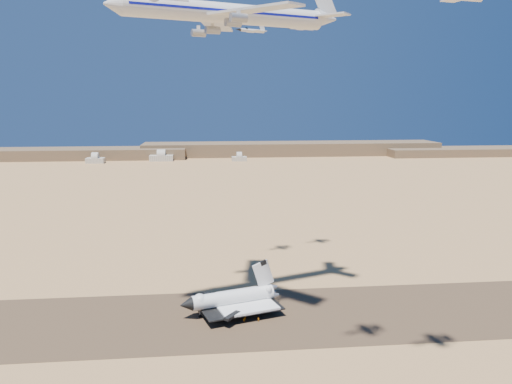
{
  "coord_description": "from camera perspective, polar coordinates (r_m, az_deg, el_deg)",
  "views": [
    {
      "loc": [
        -3.31,
        -165.29,
        75.24
      ],
      "look_at": [
        14.32,
        8.0,
        43.68
      ],
      "focal_mm": 35.0,
      "sensor_mm": 36.0,
      "label": 1
    }
  ],
  "objects": [
    {
      "name": "crew_b",
      "position": [
        177.99,
        -1.38,
        -14.42
      ],
      "size": [
        0.92,
        0.92,
        1.7
      ],
      "primitive_type": "imported",
      "rotation": [
        0.0,
        0.0,
        2.35
      ],
      "color": "orange",
      "rests_on": "runway"
    },
    {
      "name": "chase_jet_d",
      "position": [
        229.51,
        5.15,
        18.17
      ],
      "size": [
        14.24,
        8.29,
        3.63
      ],
      "rotation": [
        0.0,
        0.0,
        0.29
      ],
      "color": "silver"
    },
    {
      "name": "ground",
      "position": [
        181.64,
        -4.38,
        -14.23
      ],
      "size": [
        1200.0,
        1200.0,
        0.0
      ],
      "primitive_type": "plane",
      "color": "tan",
      "rests_on": "ground"
    },
    {
      "name": "crew_a",
      "position": [
        179.65,
        -1.23,
        -14.17
      ],
      "size": [
        0.48,
        0.67,
        1.7
      ],
      "primitive_type": "imported",
      "rotation": [
        0.0,
        0.0,
        1.7
      ],
      "color": "orange",
      "rests_on": "runway"
    },
    {
      "name": "ridgeline",
      "position": [
        699.26,
        -0.15,
        4.72
      ],
      "size": [
        960.0,
        90.0,
        18.0
      ],
      "color": "brown",
      "rests_on": "ground"
    },
    {
      "name": "runway",
      "position": [
        181.62,
        -4.38,
        -14.23
      ],
      "size": [
        600.0,
        50.0,
        0.06
      ],
      "primitive_type": "cube",
      "color": "#4C3826",
      "rests_on": "ground"
    },
    {
      "name": "crew_c",
      "position": [
        178.41,
        0.28,
        -14.37
      ],
      "size": [
        1.06,
        0.93,
        1.62
      ],
      "primitive_type": "imported",
      "rotation": [
        0.0,
        0.0,
        2.55
      ],
      "color": "orange",
      "rests_on": "runway"
    },
    {
      "name": "chase_jet_c",
      "position": [
        216.66,
        -0.5,
        17.98
      ],
      "size": [
        13.64,
        8.72,
        3.57
      ],
      "rotation": [
        0.0,
        0.0,
        0.46
      ],
      "color": "silver"
    },
    {
      "name": "shuttle",
      "position": [
        184.51,
        -2.76,
        -12.15
      ],
      "size": [
        37.49,
        29.57,
        18.3
      ],
      "rotation": [
        0.0,
        0.0,
        0.29
      ],
      "color": "white",
      "rests_on": "runway"
    },
    {
      "name": "hangars",
      "position": [
        650.4,
        -11.15,
        3.86
      ],
      "size": [
        200.5,
        29.5,
        30.0
      ],
      "color": "beige",
      "rests_on": "ground"
    },
    {
      "name": "carrier_747",
      "position": [
        167.06,
        -4.03,
        19.77
      ],
      "size": [
        78.32,
        57.98,
        19.74
      ],
      "rotation": [
        0.0,
        0.0,
        0.34
      ],
      "color": "silver"
    }
  ]
}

